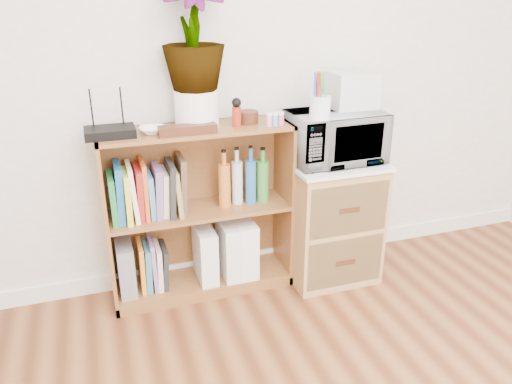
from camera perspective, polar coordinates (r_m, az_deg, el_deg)
name	(u,v)px	position (r m, az deg, el deg)	size (l,w,h in m)	color
skirting_board	(253,258)	(3.13, -0.36, -7.55)	(4.00, 0.02, 0.10)	white
bookshelf	(200,213)	(2.73, -6.45, -2.36)	(1.00, 0.30, 0.95)	brown
wicker_unit	(329,220)	(2.95, 8.35, -3.18)	(0.50, 0.45, 0.70)	#9E7542
microwave	(335,137)	(2.76, 9.03, 6.25)	(0.50, 0.34, 0.27)	white
pen_cup	(320,107)	(2.56, 7.32, 9.57)	(0.10, 0.10, 0.11)	white
small_appliance	(352,90)	(2.83, 10.89, 11.38)	(0.24, 0.20, 0.19)	silver
router	(110,132)	(2.50, -16.36, 6.59)	(0.24, 0.16, 0.04)	black
white_bowl	(153,130)	(2.51, -11.74, 6.94)	(0.13, 0.13, 0.03)	white
plant_pot	(197,109)	(2.57, -6.81, 9.45)	(0.22, 0.22, 0.19)	white
potted_plant	(193,33)	(2.51, -7.21, 17.57)	(0.30, 0.30, 0.54)	#36772F
trinket_box	(188,130)	(2.46, -7.81, 7.08)	(0.28, 0.07, 0.05)	#391B0F
kokeshi_doll	(237,117)	(2.57, -2.23, 8.59)	(0.05, 0.05, 0.10)	maroon
wooden_bowl	(248,117)	(2.64, -0.90, 8.56)	(0.11, 0.11, 0.06)	#3A1D0F
paint_jars	(275,121)	(2.59, 2.18, 8.09)	(0.10, 0.04, 0.05)	#CF7383
file_box	(126,267)	(2.81, -14.66, -8.30)	(0.09, 0.23, 0.29)	gray
magazine_holder_left	(205,253)	(2.84, -5.84, -6.96)	(0.10, 0.25, 0.31)	white
magazine_holder_mid	(229,248)	(2.87, -3.08, -6.42)	(0.10, 0.26, 0.33)	white
magazine_holder_right	(244,246)	(2.89, -1.40, -6.15)	(0.10, 0.26, 0.33)	white
cookbooks	(147,191)	(2.63, -12.31, 0.06)	(0.39, 0.20, 0.30)	#217D37
liquor_bottles	(244,177)	(2.72, -1.40, 1.76)	(0.29, 0.07, 0.32)	orange
lower_books	(152,265)	(2.83, -11.77, -8.17)	(0.16, 0.19, 0.28)	orange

